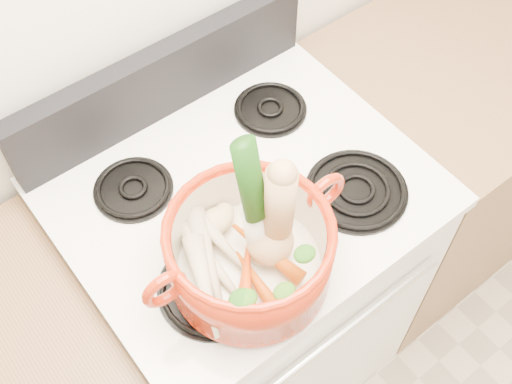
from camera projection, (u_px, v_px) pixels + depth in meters
stove_body at (245, 289)px, 1.80m from camera, size 0.76×0.65×0.92m
cooktop at (242, 192)px, 1.41m from camera, size 0.78×0.67×0.03m
control_backsplash at (162, 81)px, 1.46m from camera, size 0.76×0.05×0.18m
oven_handle at (338, 335)px, 1.38m from camera, size 0.60×0.02×0.02m
counter_right at (495, 116)px, 2.18m from camera, size 1.36×0.65×0.90m
burner_front_left at (214, 287)px, 1.25m from camera, size 0.22×0.22×0.02m
burner_front_right at (357, 190)px, 1.38m from camera, size 0.22×0.22×0.02m
burner_back_left at (133, 188)px, 1.39m from camera, size 0.17×0.17×0.02m
burner_back_right at (270, 108)px, 1.52m from camera, size 0.17×0.17×0.02m
dutch_oven at (249, 252)px, 1.20m from camera, size 0.33×0.33×0.15m
pot_handle_left at (165, 289)px, 1.10m from camera, size 0.09×0.02×0.09m
pot_handle_right at (326, 191)px, 1.21m from camera, size 0.09×0.02×0.09m
squash at (271, 220)px, 1.15m from camera, size 0.14×0.13×0.25m
leek at (257, 207)px, 1.12m from camera, size 0.06×0.12×0.32m
ginger at (215, 222)px, 1.26m from camera, size 0.08×0.06×0.04m
parsnip_0 at (213, 264)px, 1.21m from camera, size 0.04×0.21×0.06m
parsnip_1 at (208, 262)px, 1.20m from camera, size 0.12×0.22×0.06m
parsnip_2 at (217, 237)px, 1.23m from camera, size 0.06×0.19×0.06m
parsnip_3 at (204, 285)px, 1.16m from camera, size 0.12×0.20×0.06m
carrot_0 at (259, 285)px, 1.19m from camera, size 0.04×0.16×0.05m
carrot_1 at (245, 287)px, 1.18m from camera, size 0.14×0.15×0.05m
carrot_2 at (266, 252)px, 1.22m from camera, size 0.06×0.18×0.05m
carrot_3 at (246, 293)px, 1.16m from camera, size 0.12×0.14×0.04m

